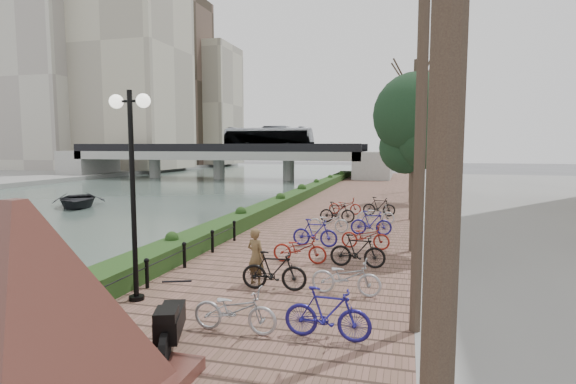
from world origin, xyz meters
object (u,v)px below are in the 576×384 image
(granite_monument, at_px, (21,308))
(motorcycle, at_px, (171,322))
(pedestrian, at_px, (256,256))
(boat, at_px, (77,200))
(lamppost, at_px, (131,151))

(granite_monument, relative_size, motorcycle, 3.17)
(granite_monument, bearing_deg, pedestrian, 79.84)
(granite_monument, relative_size, boat, 1.17)
(lamppost, bearing_deg, boat, 133.32)
(granite_monument, relative_size, lamppost, 1.15)
(granite_monument, distance_m, pedestrian, 6.41)
(lamppost, relative_size, motorcycle, 2.77)
(lamppost, relative_size, pedestrian, 3.26)
(pedestrian, distance_m, boat, 22.95)
(motorcycle, xyz_separation_m, boat, (-17.63, 18.60, -0.53))
(lamppost, distance_m, boat, 22.77)
(granite_monument, distance_m, motorcycle, 2.55)
(lamppost, xyz_separation_m, motorcycle, (2.20, -2.23, -2.97))
(motorcycle, bearing_deg, pedestrian, 67.06)
(pedestrian, xyz_separation_m, boat, (-17.78, 14.50, -0.73))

